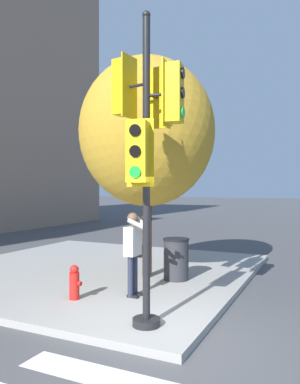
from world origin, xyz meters
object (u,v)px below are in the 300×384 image
(traffic_signal_pole, at_px, (148,130))
(trash_bin, at_px, (176,259))
(street_tree, at_px, (147,132))
(fire_hydrant, at_px, (74,282))
(person_photographer, at_px, (134,246))

(traffic_signal_pole, bearing_deg, trash_bin, 13.01)
(street_tree, relative_size, trash_bin, 5.46)
(fire_hydrant, relative_size, trash_bin, 0.69)
(fire_hydrant, distance_m, trash_bin, 2.65)
(street_tree, bearing_deg, traffic_signal_pole, -153.80)
(traffic_signal_pole, height_order, fire_hydrant, traffic_signal_pole)
(person_photographer, distance_m, trash_bin, 1.74)
(traffic_signal_pole, height_order, street_tree, street_tree)
(fire_hydrant, bearing_deg, person_photographer, -53.28)
(fire_hydrant, bearing_deg, street_tree, -11.69)
(traffic_signal_pole, bearing_deg, street_tree, 26.20)
(street_tree, relative_size, fire_hydrant, 7.97)
(traffic_signal_pole, xyz_separation_m, street_tree, (2.95, 1.45, 0.44))
(traffic_signal_pole, bearing_deg, person_photographer, 36.00)
(street_tree, xyz_separation_m, trash_bin, (0.03, -0.76, -3.07))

